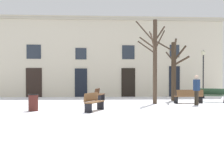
% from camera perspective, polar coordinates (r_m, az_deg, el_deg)
% --- Properties ---
extents(ground_plane, '(33.61, 33.61, 0.00)m').
position_cam_1_polar(ground_plane, '(15.14, 0.36, -4.86)').
color(ground_plane, white).
extents(building_facade, '(21.01, 0.60, 7.18)m').
position_cam_1_polar(building_facade, '(23.76, -0.97, 6.04)').
color(building_facade, beige).
rests_on(building_facade, ground).
extents(tree_right_of_center, '(2.37, 1.95, 4.48)m').
position_cam_1_polar(tree_right_of_center, '(19.68, 13.23, 3.30)').
color(tree_right_of_center, '#382B1E').
rests_on(tree_right_of_center, ground).
extents(tree_foreground, '(2.01, 2.65, 5.31)m').
position_cam_1_polar(tree_foreground, '(16.98, 9.14, 5.56)').
color(tree_foreground, '#423326').
rests_on(tree_foreground, ground).
extents(streetlamp, '(0.30, 0.30, 3.98)m').
position_cam_1_polar(streetlamp, '(23.01, 19.11, 3.13)').
color(streetlamp, black).
rests_on(streetlamp, ground).
extents(litter_bin, '(0.49, 0.49, 0.82)m').
position_cam_1_polar(litter_bin, '(13.51, -16.64, -3.85)').
color(litter_bin, '#4C1E19').
rests_on(litter_bin, ground).
extents(bench_back_to_back_left, '(1.91, 0.73, 0.89)m').
position_cam_1_polar(bench_back_to_back_left, '(17.83, 16.28, -2.54)').
color(bench_back_to_back_left, brown).
rests_on(bench_back_to_back_left, ground).
extents(bench_far_corner, '(0.80, 1.79, 0.90)m').
position_cam_1_polar(bench_far_corner, '(19.04, -2.76, -2.23)').
color(bench_far_corner, '#51331E').
rests_on(bench_far_corner, ground).
extents(bench_facing_shops, '(1.01, 1.58, 0.90)m').
position_cam_1_polar(bench_facing_shops, '(12.91, -3.99, -3.83)').
color(bench_facing_shops, brown).
rests_on(bench_facing_shops, ground).
extents(bench_near_center_tree, '(1.74, 1.50, 0.93)m').
position_cam_1_polar(bench_near_center_tree, '(19.25, 20.76, -2.25)').
color(bench_near_center_tree, '#2D4C33').
rests_on(bench_near_center_tree, ground).
extents(person_by_shop_door, '(0.31, 0.43, 1.82)m').
position_cam_1_polar(person_by_shop_door, '(16.56, 17.79, -0.87)').
color(person_by_shop_door, '#2D271E').
rests_on(person_by_shop_door, ground).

